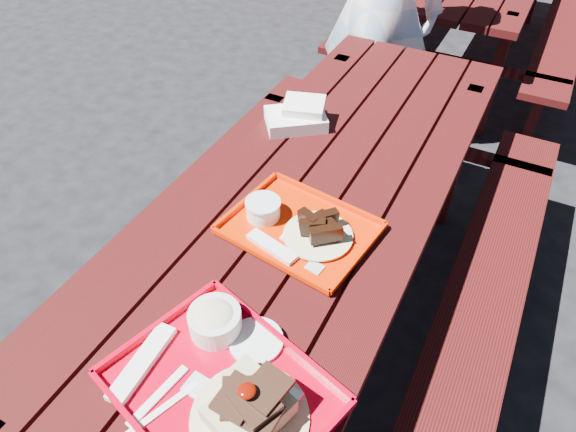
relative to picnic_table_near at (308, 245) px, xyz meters
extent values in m
plane|color=black|center=(0.00, 0.00, -0.56)|extent=(60.00, 60.00, 0.00)
cube|color=#3A0B0B|center=(-0.30, 0.00, 0.17)|extent=(0.14, 2.40, 0.04)
cube|color=#3A0B0B|center=(-0.15, 0.00, 0.17)|extent=(0.14, 2.40, 0.04)
cube|color=#3A0B0B|center=(0.00, 0.00, 0.17)|extent=(0.14, 2.40, 0.04)
cube|color=#3A0B0B|center=(0.15, 0.00, 0.17)|extent=(0.14, 2.40, 0.04)
cube|color=#3A0B0B|center=(0.30, 0.00, 0.17)|extent=(0.14, 2.40, 0.04)
cube|color=#3A0B0B|center=(-0.58, 0.00, -0.13)|extent=(0.25, 2.40, 0.04)
cube|color=#3A0B0B|center=(-0.58, -0.84, -0.35)|extent=(0.06, 0.06, 0.42)
cube|color=#3A0B0B|center=(-0.58, 0.84, -0.35)|extent=(0.06, 0.06, 0.42)
cube|color=#3A0B0B|center=(0.58, 0.00, -0.13)|extent=(0.25, 2.40, 0.04)
cube|color=#3A0B0B|center=(0.58, 0.84, -0.35)|extent=(0.06, 0.06, 0.42)
cube|color=#3A0B0B|center=(-0.30, 0.96, -0.19)|extent=(0.06, 0.06, 0.75)
cube|color=#3A0B0B|center=(0.30, 0.96, -0.19)|extent=(0.06, 0.06, 0.75)
cube|color=#3A0B0B|center=(0.00, 0.96, -0.13)|extent=(1.40, 0.06, 0.04)
cube|color=#3A0B0B|center=(-0.58, 1.96, -0.35)|extent=(0.06, 0.06, 0.42)
cube|color=#3A0B0B|center=(0.58, 2.80, -0.13)|extent=(0.25, 2.40, 0.04)
cube|color=#3A0B0B|center=(0.58, 1.96, -0.35)|extent=(0.06, 0.06, 0.42)
cube|color=#3A0B0B|center=(0.58, 3.64, -0.35)|extent=(0.06, 0.06, 0.42)
cube|color=#3A0B0B|center=(-0.30, 1.84, -0.19)|extent=(0.06, 0.06, 0.75)
cube|color=#3A0B0B|center=(0.30, 1.84, -0.19)|extent=(0.06, 0.06, 0.75)
cube|color=#3A0B0B|center=(0.00, 1.84, -0.13)|extent=(1.40, 0.06, 0.04)
cube|color=#C4001A|center=(0.10, -0.66, 0.20)|extent=(0.55, 0.48, 0.01)
cube|color=#C4001A|center=(0.15, -0.49, 0.21)|extent=(0.45, 0.15, 0.02)
cube|color=#C4001A|center=(-0.13, -0.59, 0.21)|extent=(0.12, 0.35, 0.02)
cylinder|color=#CCB98B|center=(0.19, -0.69, 0.21)|extent=(0.25, 0.25, 0.01)
cube|color=tan|center=(0.19, -0.73, 0.24)|extent=(0.17, 0.12, 0.05)
cube|color=tan|center=(0.19, -0.65, 0.24)|extent=(0.17, 0.12, 0.05)
ellipsoid|color=#5A0A01|center=(0.19, -0.69, 0.33)|extent=(0.04, 0.04, 0.02)
cylinder|color=silver|center=(0.00, -0.53, 0.23)|extent=(0.13, 0.13, 0.06)
ellipsoid|color=beige|center=(0.00, -0.53, 0.25)|extent=(0.11, 0.11, 0.05)
cylinder|color=white|center=(0.11, -0.52, 0.21)|extent=(0.13, 0.13, 0.01)
cube|color=white|center=(-0.09, -0.69, 0.21)|extent=(0.06, 0.21, 0.02)
cube|color=white|center=(-0.01, -0.74, 0.21)|extent=(0.04, 0.17, 0.01)
cube|color=white|center=(0.01, -0.76, 0.21)|extent=(0.08, 0.17, 0.01)
cube|color=silver|center=(0.05, -0.68, 0.20)|extent=(0.06, 0.06, 0.00)
cube|color=red|center=(0.03, -0.13, 0.20)|extent=(0.44, 0.36, 0.01)
cube|color=red|center=(0.05, 0.03, 0.21)|extent=(0.40, 0.07, 0.02)
cube|color=red|center=(0.00, -0.28, 0.21)|extent=(0.40, 0.07, 0.02)
cube|color=red|center=(0.23, -0.15, 0.21)|extent=(0.05, 0.31, 0.02)
cube|color=red|center=(-0.17, -0.10, 0.21)|extent=(0.05, 0.31, 0.02)
cube|color=white|center=(0.07, -0.13, 0.20)|extent=(0.15, 0.15, 0.01)
cylinder|color=beige|center=(0.09, -0.14, 0.21)|extent=(0.20, 0.20, 0.01)
cylinder|color=silver|center=(-0.09, -0.13, 0.23)|extent=(0.10, 0.10, 0.05)
cylinder|color=silver|center=(-0.09, -0.13, 0.25)|extent=(0.11, 0.11, 0.01)
cube|color=white|center=(-0.01, -0.23, 0.21)|extent=(0.17, 0.08, 0.01)
cube|color=#B2CAC1|center=(0.13, -0.24, 0.20)|extent=(0.05, 0.04, 0.00)
cube|color=white|center=(-0.24, 0.37, 0.21)|extent=(0.27, 0.26, 0.05)
cube|color=white|center=(-0.22, 0.40, 0.26)|extent=(0.18, 0.16, 0.04)
imported|color=#B3D8F5|center=(-0.29, 1.40, 0.30)|extent=(0.65, 0.46, 1.72)
camera|label=1|loc=(0.49, -1.09, 1.26)|focal=32.00mm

